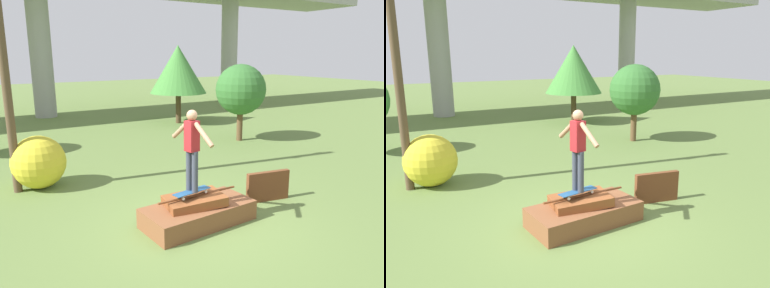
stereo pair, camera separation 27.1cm
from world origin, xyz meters
The scene contains 8 objects.
ground_plane centered at (0.00, 0.00, 0.00)m, with size 80.00×80.00×0.00m, color olive.
scrap_pile centered at (-0.01, 0.00, 0.24)m, with size 2.26×1.18×0.62m.
scrap_plank_loose centered at (2.00, 0.17, 0.35)m, with size 1.06×0.31×0.69m.
skateboard centered at (-0.15, 0.00, 0.70)m, with size 0.84×0.33×0.09m.
skater centered at (-0.15, 0.00, 1.62)m, with size 0.27×1.15×1.58m.
tree_behind_left centered at (5.31, 5.37, 1.96)m, with size 1.91×1.91×2.92m.
tree_mid_back centered at (5.14, 9.88, 2.56)m, with size 2.70×2.70×3.69m.
bush_yellow_flowering centered at (-2.29, 3.82, 0.66)m, with size 1.33×1.33×1.33m.
Camera 1 is at (-3.70, -5.80, 3.29)m, focal length 35.00 mm.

